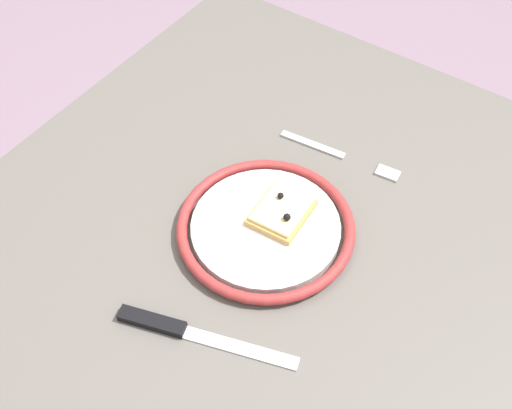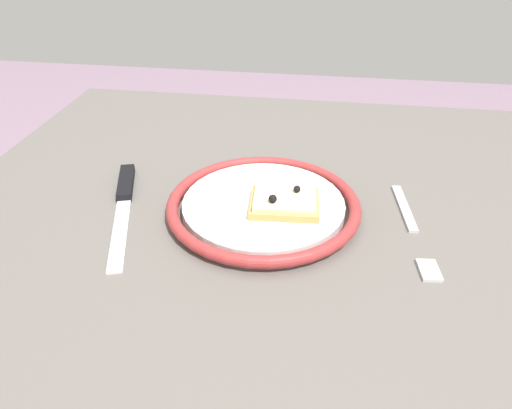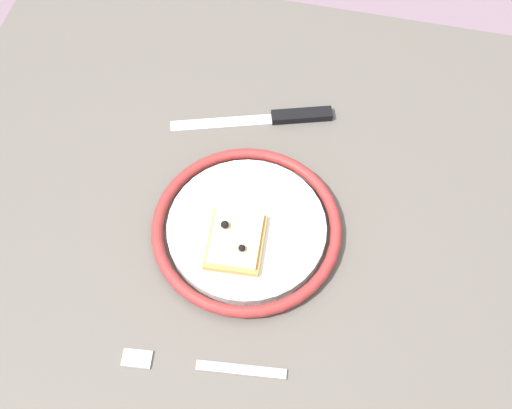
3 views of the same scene
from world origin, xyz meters
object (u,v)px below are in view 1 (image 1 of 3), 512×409
dining_table (284,269)px  knife (176,329)px  plate (266,228)px  pizza_slice_near (282,211)px  fork (340,155)px

dining_table → knife: (0.21, -0.03, 0.10)m
plate → pizza_slice_near: bearing=163.8°
pizza_slice_near → knife: 0.23m
dining_table → plate: (0.01, -0.03, 0.10)m
plate → dining_table: bearing=120.5°
plate → fork: size_ratio=1.26×
dining_table → plate: plate is taller
knife → pizza_slice_near: bearing=176.4°
dining_table → knife: bearing=-8.4°
dining_table → fork: (-0.18, -0.01, 0.09)m
plate → fork: (-0.19, 0.01, -0.01)m
knife → fork: 0.39m
plate → knife: (0.20, -0.01, -0.01)m
plate → pizza_slice_near: pizza_slice_near is taller
dining_table → knife: 0.23m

